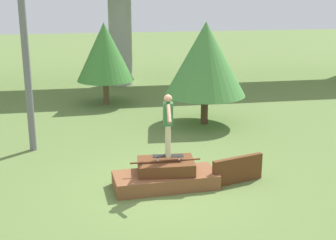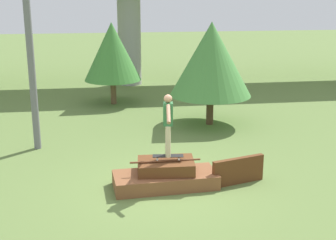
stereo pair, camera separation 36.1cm
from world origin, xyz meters
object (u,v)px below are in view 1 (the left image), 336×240
at_px(skateboard, 168,156).
at_px(skater, 168,121).
at_px(utility_pole, 22,11).
at_px(tree_behind_right, 205,59).
at_px(tree_behind_left, 105,52).

xyz_separation_m(skateboard, skater, (0.00, 0.00, 0.86)).
distance_m(utility_pole, tree_behind_right, 6.11).
relative_size(skater, utility_pole, 0.19).
xyz_separation_m(skater, tree_behind_left, (-1.01, 8.46, 0.52)).
bearing_deg(skater, tree_behind_right, 66.39).
bearing_deg(utility_pole, tree_behind_left, 65.33).
bearing_deg(tree_behind_left, skater, -83.17).
distance_m(skateboard, skater, 0.86).
xyz_separation_m(skateboard, tree_behind_left, (-1.01, 8.46, 1.38)).
xyz_separation_m(utility_pole, tree_behind_left, (2.40, 5.23, -1.82)).
height_order(utility_pole, tree_behind_right, utility_pole).
height_order(skater, utility_pole, utility_pole).
relative_size(utility_pole, tree_behind_left, 2.33).
bearing_deg(skater, skateboard, 180.00).
height_order(skater, tree_behind_right, tree_behind_right).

